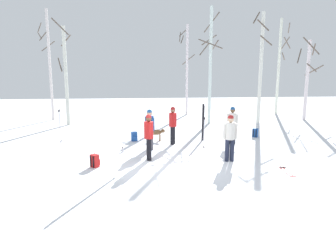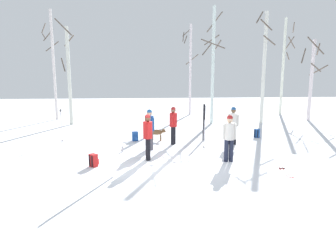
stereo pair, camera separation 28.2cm
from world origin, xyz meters
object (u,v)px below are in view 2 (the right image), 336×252
(person_1, at_px, (150,127))
(birch_tree_4, at_px, (264,67))
(ski_pair_lying_0, at_px, (282,169))
(ski_pair_planted_1, at_px, (112,148))
(birch_tree_1, at_px, (69,75))
(backpack_2, at_px, (257,133))
(birch_tree_0, at_px, (53,64))
(ski_poles_0, at_px, (61,125))
(birch_tree_3, at_px, (213,64))
(birch_tree_2, at_px, (190,68))
(person_4, at_px, (148,134))
(ski_pair_planted_0, at_px, (204,122))
(person_2, at_px, (229,135))
(backpack_0, at_px, (94,160))
(ski_poles_1, at_px, (204,132))
(backpack_1, at_px, (135,136))
(birch_tree_6, at_px, (312,78))
(person_0, at_px, (173,123))
(birch_tree_5, at_px, (284,65))
(person_3, at_px, (233,123))
(water_bottle_0, at_px, (122,149))
(dog, at_px, (158,133))

(person_1, relative_size, birch_tree_4, 0.24)
(birch_tree_4, bearing_deg, ski_pair_lying_0, -107.77)
(ski_pair_planted_1, bearing_deg, birch_tree_1, 109.90)
(backpack_2, xyz_separation_m, birch_tree_0, (-11.85, 7.01, 3.64))
(ski_poles_0, xyz_separation_m, birch_tree_3, (8.20, 4.77, 2.98))
(birch_tree_3, bearing_deg, birch_tree_2, 100.01)
(person_4, xyz_separation_m, ski_pair_planted_0, (2.72, 3.10, -0.11))
(person_2, distance_m, birch_tree_3, 9.02)
(birch_tree_2, bearing_deg, backpack_0, -112.21)
(ski_pair_planted_1, height_order, ski_poles_1, ski_pair_planted_1)
(backpack_1, height_order, birch_tree_6, birch_tree_6)
(person_0, distance_m, birch_tree_1, 8.63)
(ski_pair_planted_1, relative_size, backpack_2, 4.27)
(birch_tree_1, relative_size, birch_tree_6, 1.14)
(birch_tree_2, relative_size, birch_tree_5, 0.93)
(ski_pair_lying_0, bearing_deg, backpack_2, 78.14)
(birch_tree_5, height_order, birch_tree_6, birch_tree_5)
(person_0, bearing_deg, birch_tree_5, 45.21)
(person_2, height_order, birch_tree_2, birch_tree_2)
(backpack_2, bearing_deg, person_2, -123.19)
(person_1, xyz_separation_m, ski_pair_planted_0, (2.63, 1.59, -0.11))
(person_3, bearing_deg, backpack_1, 166.36)
(birch_tree_1, bearing_deg, person_4, -60.13)
(person_2, relative_size, birch_tree_2, 0.25)
(backpack_0, bearing_deg, ski_pair_planted_0, 39.26)
(person_2, distance_m, ski_pair_planted_0, 3.57)
(birch_tree_2, distance_m, birch_tree_5, 7.36)
(person_4, distance_m, ski_pair_planted_1, 2.11)
(person_1, bearing_deg, water_bottle_0, -165.99)
(birch_tree_4, height_order, birch_tree_6, birch_tree_4)
(birch_tree_5, bearing_deg, backpack_2, -121.53)
(water_bottle_0, height_order, birch_tree_0, birch_tree_0)
(person_0, distance_m, birch_tree_4, 8.69)
(person_3, xyz_separation_m, birch_tree_0, (-10.18, 8.37, 2.88))
(person_1, relative_size, ski_poles_0, 1.11)
(birch_tree_6, bearing_deg, ski_pair_lying_0, -123.33)
(dog, height_order, ski_pair_planted_1, ski_pair_planted_1)
(dog, relative_size, water_bottle_0, 4.10)
(birch_tree_3, xyz_separation_m, birch_tree_5, (6.57, 4.09, 0.05))
(person_3, bearing_deg, birch_tree_6, 41.82)
(ski_pair_planted_0, relative_size, birch_tree_0, 0.24)
(backpack_0, xyz_separation_m, birch_tree_4, (9.34, 8.48, 3.41))
(ski_pair_lying_0, bearing_deg, birch_tree_4, 72.23)
(water_bottle_0, bearing_deg, ski_pair_lying_0, -26.15)
(ski_poles_0, height_order, birch_tree_3, birch_tree_3)
(person_0, distance_m, person_3, 2.69)
(person_3, relative_size, birch_tree_0, 0.23)
(person_0, relative_size, person_1, 1.00)
(ski_pair_planted_1, height_order, water_bottle_0, ski_pair_planted_1)
(birch_tree_0, bearing_deg, person_3, -39.43)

